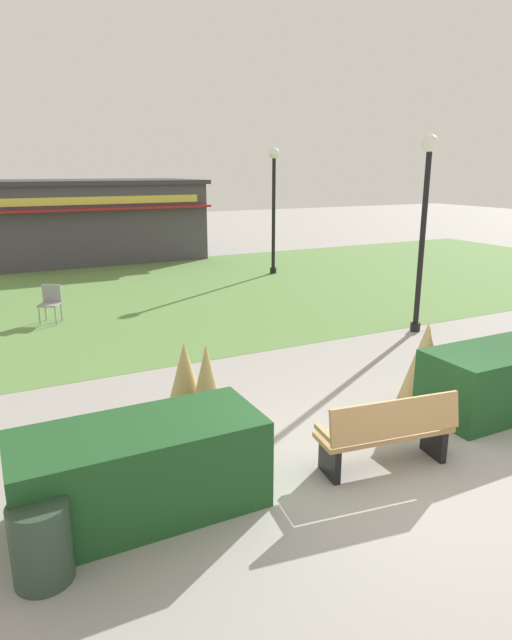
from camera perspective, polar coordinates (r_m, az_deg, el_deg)
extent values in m
plane|color=#999691|center=(7.03, 14.56, -15.19)|extent=(80.00, 80.00, 0.00)
cube|color=#5B8442|center=(16.13, -11.33, 2.54)|extent=(36.00, 12.00, 0.01)
cube|color=tan|center=(6.94, 13.25, -11.29)|extent=(1.75, 0.71, 0.06)
cube|color=tan|center=(6.65, 14.41, -9.90)|extent=(1.70, 0.36, 0.44)
cube|color=black|center=(6.72, 7.67, -14.12)|extent=(0.14, 0.45, 0.45)
cube|color=black|center=(7.43, 18.02, -11.75)|extent=(0.14, 0.45, 0.45)
cube|color=tan|center=(6.52, 7.14, -11.62)|extent=(0.12, 0.44, 0.06)
cube|color=tan|center=(7.32, 18.76, -9.21)|extent=(0.12, 0.44, 0.06)
cube|color=#1E4C23|center=(6.04, -11.91, -15.02)|extent=(2.56, 1.10, 0.99)
cube|color=#1E4C23|center=(8.96, 23.77, -5.74)|extent=(2.22, 1.10, 0.98)
cone|color=tan|center=(9.00, 17.21, -4.12)|extent=(0.75, 0.75, 1.24)
cone|color=tan|center=(7.59, -7.36, -6.98)|extent=(0.71, 0.71, 1.29)
cone|color=tan|center=(8.93, 17.35, -4.31)|extent=(0.51, 0.51, 1.22)
cone|color=tan|center=(7.30, -5.13, -7.62)|extent=(0.64, 0.64, 1.35)
cylinder|color=black|center=(12.83, 16.25, -0.67)|extent=(0.22, 0.22, 0.20)
cylinder|color=black|center=(12.46, 16.89, 7.47)|extent=(0.12, 0.12, 3.87)
sphere|color=white|center=(12.37, 17.67, 17.12)|extent=(0.36, 0.36, 0.36)
cylinder|color=black|center=(19.23, 1.79, 5.18)|extent=(0.22, 0.22, 0.20)
cylinder|color=black|center=(18.99, 1.84, 10.64)|extent=(0.12, 0.12, 3.87)
sphere|color=white|center=(18.93, 1.90, 16.98)|extent=(0.36, 0.36, 0.36)
cylinder|color=#2D4233|center=(5.49, -21.48, -20.75)|extent=(0.52, 0.52, 0.75)
cube|color=#47424C|center=(23.52, -16.73, 9.82)|extent=(8.12, 4.81, 2.96)
cube|color=#333338|center=(23.44, -17.03, 13.61)|extent=(8.42, 5.11, 0.16)
cube|color=maroon|center=(20.94, -15.52, 11.08)|extent=(8.22, 0.36, 0.08)
cube|color=#D8CC4C|center=(21.08, -15.67, 11.90)|extent=(7.30, 0.04, 0.28)
cube|color=gray|center=(13.76, -20.70, 1.52)|extent=(0.59, 0.59, 0.04)
cube|color=gray|center=(13.89, -20.50, 2.60)|extent=(0.41, 0.24, 0.44)
cylinder|color=gray|center=(13.71, -21.63, 0.41)|extent=(0.03, 0.03, 0.45)
cylinder|color=gray|center=(13.57, -20.15, 0.41)|extent=(0.03, 0.03, 0.45)
cylinder|color=gray|center=(14.05, -21.07, 0.81)|extent=(0.03, 0.03, 0.45)
cylinder|color=gray|center=(13.91, -19.61, 0.82)|extent=(0.03, 0.03, 0.45)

